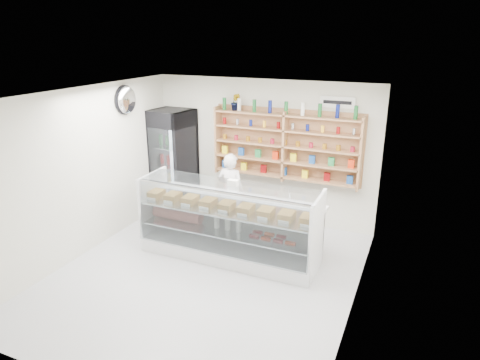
% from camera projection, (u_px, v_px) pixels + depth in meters
% --- Properties ---
extents(room, '(5.00, 5.00, 5.00)m').
position_uv_depth(room, '(203.00, 192.00, 6.26)').
color(room, '#A8A9AD').
rests_on(room, ground).
extents(display_counter, '(3.01, 0.90, 1.31)m').
position_uv_depth(display_counter, '(229.00, 237.00, 7.19)').
color(display_counter, white).
rests_on(display_counter, floor).
extents(shop_worker, '(0.57, 0.39, 1.50)m').
position_uv_depth(shop_worker, '(231.00, 192.00, 8.13)').
color(shop_worker, white).
rests_on(shop_worker, floor).
extents(drinks_cooler, '(0.87, 0.85, 2.15)m').
position_uv_depth(drinks_cooler, '(173.00, 161.00, 8.91)').
color(drinks_cooler, black).
rests_on(drinks_cooler, floor).
extents(wall_shelving, '(2.84, 0.28, 1.33)m').
position_uv_depth(wall_shelving, '(285.00, 146.00, 8.04)').
color(wall_shelving, '#A1774C').
rests_on(wall_shelving, back_wall).
extents(potted_plant, '(0.21, 0.19, 0.33)m').
position_uv_depth(potted_plant, '(235.00, 102.00, 8.17)').
color(potted_plant, '#1E6626').
rests_on(potted_plant, wall_shelving).
extents(security_mirror, '(0.15, 0.50, 0.50)m').
position_uv_depth(security_mirror, '(127.00, 100.00, 7.78)').
color(security_mirror, silver).
rests_on(security_mirror, left_wall).
extents(wall_sign, '(0.62, 0.03, 0.20)m').
position_uv_depth(wall_sign, '(337.00, 102.00, 7.53)').
color(wall_sign, white).
rests_on(wall_sign, back_wall).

